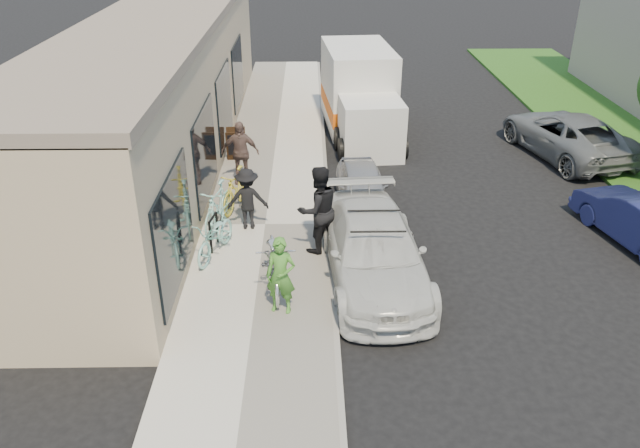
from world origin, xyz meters
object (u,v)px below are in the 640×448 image
object	(u,v)px
bike_rack	(214,229)
far_car_gray	(567,134)
bystander_a	(248,199)
man_standing	(318,210)
cruiser_bike_c	(237,189)
bystander_b	(240,153)
tandem_bike	(275,261)
cruiser_bike_a	(218,207)
cruiser_bike_b	(216,237)
sedan_silver	(362,186)
moving_truck	(360,97)
woman_rider	(281,276)
sandwich_board	(236,144)
sedan_white	(374,250)

from	to	relation	value
bike_rack	far_car_gray	size ratio (longest dim) A/B	0.16
bystander_a	man_standing	bearing A→B (deg)	144.78
cruiser_bike_c	bystander_b	size ratio (longest dim) A/B	0.97
bike_rack	cruiser_bike_c	size ratio (longest dim) A/B	0.46
tandem_bike	bystander_b	size ratio (longest dim) A/B	1.23
cruiser_bike_a	cruiser_bike_b	xyz separation A→B (m)	(0.10, -1.30, -0.10)
sedan_silver	moving_truck	bearing A→B (deg)	84.52
far_car_gray	cruiser_bike_b	bearing A→B (deg)	18.29
cruiser_bike_b	bystander_b	xyz separation A→B (m)	(0.18, 3.99, 0.43)
cruiser_bike_b	cruiser_bike_c	size ratio (longest dim) A/B	1.00
woman_rider	cruiser_bike_c	distance (m)	4.71
woman_rider	sandwich_board	bearing A→B (deg)	114.12
tandem_bike	sedan_silver	bearing A→B (deg)	56.60
sedan_white	man_standing	world-z (taller)	man_standing
bike_rack	bystander_a	bearing A→B (deg)	54.76
sedan_white	woman_rider	bearing A→B (deg)	-149.14
tandem_bike	man_standing	size ratio (longest dim) A/B	1.08
far_car_gray	tandem_bike	world-z (taller)	far_car_gray
moving_truck	far_car_gray	distance (m)	6.72
sedan_silver	cruiser_bike_c	distance (m)	3.24
far_car_gray	woman_rider	distance (m)	11.99
bike_rack	sedan_silver	bearing A→B (deg)	35.11
bystander_a	cruiser_bike_a	bearing A→B (deg)	-0.82
moving_truck	bystander_a	size ratio (longest dim) A/B	3.87
far_car_gray	bystander_a	world-z (taller)	bystander_a
bystander_a	bystander_b	xyz separation A→B (m)	(-0.42, 2.69, 0.13)
cruiser_bike_a	cruiser_bike_b	bearing A→B (deg)	-73.24
moving_truck	cruiser_bike_c	world-z (taller)	moving_truck
bike_rack	tandem_bike	size ratio (longest dim) A/B	0.36
sandwich_board	far_car_gray	xyz separation A→B (m)	(10.19, 0.54, 0.06)
woman_rider	bystander_b	size ratio (longest dim) A/B	0.88
sandwich_board	bike_rack	bearing A→B (deg)	-93.50
sedan_silver	cruiser_bike_b	world-z (taller)	sedan_silver
far_car_gray	sedan_white	bearing A→B (deg)	33.12
cruiser_bike_a	bystander_a	xyz separation A→B (m)	(0.70, 0.00, 0.20)
bike_rack	sedan_silver	size ratio (longest dim) A/B	0.25
tandem_bike	man_standing	distance (m)	1.74
bystander_b	sedan_silver	bearing A→B (deg)	-18.48
cruiser_bike_a	sedan_silver	bearing A→B (deg)	35.39
bike_rack	far_car_gray	distance (m)	11.76
sandwich_board	cruiser_bike_b	world-z (taller)	sandwich_board
moving_truck	cruiser_bike_c	size ratio (longest dim) A/B	3.40
woman_rider	cruiser_bike_a	distance (m)	3.79
moving_truck	bystander_a	xyz separation A→B (m)	(-3.18, -7.34, -0.33)
sedan_silver	cruiser_bike_c	size ratio (longest dim) A/B	1.82
sandwich_board	cruiser_bike_c	xyz separation A→B (m)	(0.36, -3.35, 0.04)
sedan_white	cruiser_bike_b	bearing A→B (deg)	162.50
woman_rider	cruiser_bike_a	xyz separation A→B (m)	(-1.62, 3.42, -0.22)
bystander_b	sandwich_board	bearing A→B (deg)	101.88
man_standing	bystander_a	distance (m)	2.00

